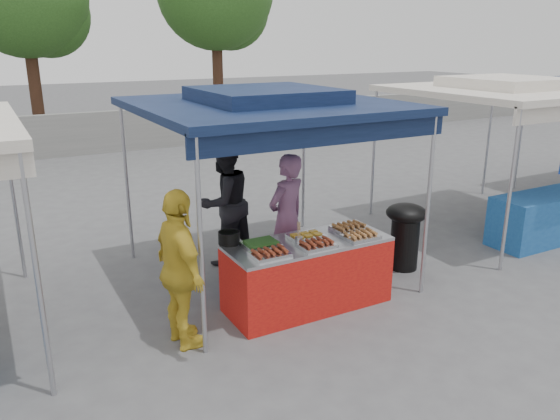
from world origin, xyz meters
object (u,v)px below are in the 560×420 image
vendor_table (308,274)px  cooking_pot (229,238)px  customer_person (180,270)px  helper_man (225,203)px  wok_burner (405,230)px  vendor_woman (287,218)px

vendor_table → cooking_pot: (-0.86, 0.38, 0.50)m
cooking_pot → customer_person: customer_person is taller
helper_man → wok_burner: bearing=128.9°
vendor_table → customer_person: bearing=-175.3°
customer_person → cooking_pot: bearing=-60.3°
wok_burner → helper_man: bearing=168.9°
vendor_table → vendor_woman: (0.17, 0.82, 0.45)m
vendor_table → customer_person: size_ratio=1.15×
vendor_table → cooking_pot: cooking_pot is taller
vendor_table → helper_man: bearing=100.2°
cooking_pot → customer_person: (-0.78, -0.52, -0.06)m
vendor_woman → helper_man: (-0.49, 0.96, 0.04)m
wok_burner → customer_person: (-3.47, -0.47, 0.29)m
customer_person → helper_man: bearing=-38.4°
cooking_pot → vendor_woman: size_ratio=0.15×
vendor_woman → cooking_pot: bearing=3.0°
vendor_table → vendor_woman: bearing=78.3°
vendor_table → wok_burner: (1.83, 0.33, 0.15)m
vendor_table → helper_man: size_ratio=1.09×
vendor_woman → helper_man: helper_man is taller
helper_man → customer_person: 2.33m
cooking_pot → customer_person: bearing=-146.4°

